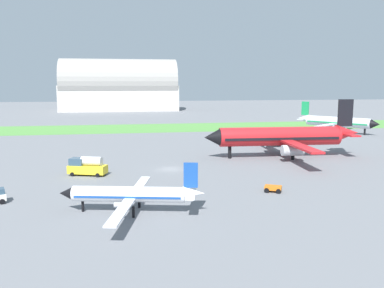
{
  "coord_description": "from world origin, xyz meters",
  "views": [
    {
      "loc": [
        -8.35,
        -71.72,
        15.54
      ],
      "look_at": [
        5.87,
        10.45,
        3.0
      ],
      "focal_mm": 37.38,
      "sensor_mm": 36.0,
      "label": 1
    }
  ],
  "objects": [
    {
      "name": "grass_taxiway_strip",
      "position": [
        0.0,
        70.25,
        0.04
      ],
      "size": [
        360.0,
        28.0,
        0.08
      ],
      "primitive_type": "cube",
      "color": "#549342",
      "rests_on": "ground_plane"
    },
    {
      "name": "hangar_distant",
      "position": [
        -10.07,
        167.97,
        13.72
      ],
      "size": [
        67.36,
        25.74,
        29.96
      ],
      "color": "#BCB7B2",
      "rests_on": "ground_plane"
    },
    {
      "name": "airplane_midfield_jet",
      "position": [
        25.16,
        8.12,
        4.44
      ],
      "size": [
        34.18,
        34.85,
        12.31
      ],
      "rotation": [
        0.0,
        0.0,
        3.09
      ],
      "color": "red",
      "rests_on": "ground_plane"
    },
    {
      "name": "airplane_foreground_turboprop",
      "position": [
        -7.59,
        -24.09,
        2.29
      ],
      "size": [
        17.82,
        20.68,
        6.27
      ],
      "rotation": [
        0.0,
        0.0,
        2.92
      ],
      "color": "white",
      "rests_on": "ground_plane"
    },
    {
      "name": "fuel_truck_midfield",
      "position": [
        -14.69,
        -2.43,
        1.58
      ],
      "size": [
        6.93,
        4.39,
        3.29
      ],
      "rotation": [
        0.0,
        0.0,
        2.81
      ],
      "color": "yellow",
      "rests_on": "ground_plane"
    },
    {
      "name": "ground_plane",
      "position": [
        0.0,
        0.0,
        0.0
      ],
      "size": [
        600.0,
        600.0,
        0.0
      ],
      "primitive_type": "plane",
      "color": "slate"
    },
    {
      "name": "baggage_cart_by_runway",
      "position": [
        12.89,
        -18.14,
        0.57
      ],
      "size": [
        2.91,
        2.64,
        0.9
      ],
      "rotation": [
        0.0,
        0.0,
        5.81
      ],
      "color": "orange",
      "rests_on": "ground_plane"
    },
    {
      "name": "airplane_parked_jet_far",
      "position": [
        59.16,
        46.44,
        3.49
      ],
      "size": [
        22.81,
        23.18,
        9.7
      ],
      "rotation": [
        0.0,
        0.0,
        5.38
      ],
      "color": "silver",
      "rests_on": "ground_plane"
    }
  ]
}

